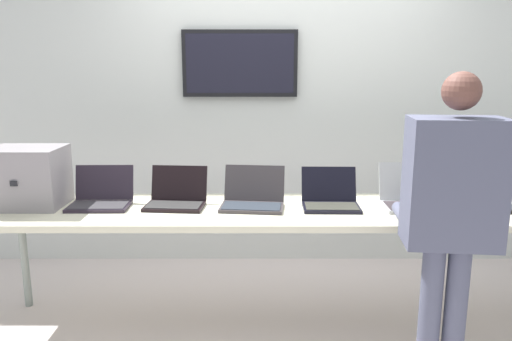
{
  "coord_description": "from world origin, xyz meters",
  "views": [
    {
      "loc": [
        -0.22,
        -2.91,
        1.64
      ],
      "look_at": [
        -0.23,
        0.03,
        1.01
      ],
      "focal_mm": 34.58,
      "sensor_mm": 36.0,
      "label": 1
    }
  ],
  "objects_px": {
    "laptop_station_1": "(178,197)",
    "coffee_mug": "(470,213)",
    "workbench": "(293,215)",
    "laptop_station_0": "(103,197)",
    "laptop_station_5": "(484,197)",
    "equipment_box": "(30,177)",
    "laptop_station_4": "(410,197)",
    "person": "(453,206)",
    "laptop_station_2": "(255,198)",
    "laptop_station_3": "(332,198)"
  },
  "relations": [
    {
      "from": "laptop_station_1",
      "to": "coffee_mug",
      "type": "relative_size",
      "value": 4.09
    },
    {
      "from": "workbench",
      "to": "laptop_station_0",
      "type": "distance_m",
      "value": 1.19
    },
    {
      "from": "laptop_station_5",
      "to": "equipment_box",
      "type": "bearing_deg",
      "value": 179.81
    },
    {
      "from": "workbench",
      "to": "coffee_mug",
      "type": "relative_size",
      "value": 41.16
    },
    {
      "from": "laptop_station_4",
      "to": "person",
      "type": "height_order",
      "value": "person"
    },
    {
      "from": "laptop_station_2",
      "to": "coffee_mug",
      "type": "relative_size",
      "value": 4.44
    },
    {
      "from": "laptop_station_5",
      "to": "coffee_mug",
      "type": "xyz_separation_m",
      "value": [
        -0.21,
        -0.29,
        -0.01
      ]
    },
    {
      "from": "laptop_station_0",
      "to": "laptop_station_5",
      "type": "bearing_deg",
      "value": -0.24
    },
    {
      "from": "laptop_station_1",
      "to": "coffee_mug",
      "type": "bearing_deg",
      "value": -10.34
    },
    {
      "from": "laptop_station_0",
      "to": "laptop_station_3",
      "type": "xyz_separation_m",
      "value": [
        1.42,
        -0.02,
        -0.0
      ]
    },
    {
      "from": "laptop_station_1",
      "to": "laptop_station_5",
      "type": "bearing_deg",
      "value": -0.42
    },
    {
      "from": "laptop_station_3",
      "to": "coffee_mug",
      "type": "height_order",
      "value": "laptop_station_3"
    },
    {
      "from": "laptop_station_0",
      "to": "laptop_station_4",
      "type": "distance_m",
      "value": 1.91
    },
    {
      "from": "workbench",
      "to": "laptop_station_4",
      "type": "height_order",
      "value": "laptop_station_4"
    },
    {
      "from": "laptop_station_3",
      "to": "coffee_mug",
      "type": "bearing_deg",
      "value": -21.36
    },
    {
      "from": "laptop_station_3",
      "to": "laptop_station_5",
      "type": "height_order",
      "value": "laptop_station_5"
    },
    {
      "from": "workbench",
      "to": "laptop_station_2",
      "type": "height_order",
      "value": "laptop_station_2"
    },
    {
      "from": "workbench",
      "to": "equipment_box",
      "type": "relative_size",
      "value": 8.68
    },
    {
      "from": "equipment_box",
      "to": "coffee_mug",
      "type": "relative_size",
      "value": 4.74
    },
    {
      "from": "laptop_station_2",
      "to": "coffee_mug",
      "type": "xyz_separation_m",
      "value": [
        1.21,
        -0.29,
        -0.01
      ]
    },
    {
      "from": "laptop_station_5",
      "to": "laptop_station_2",
      "type": "bearing_deg",
      "value": -179.83
    },
    {
      "from": "laptop_station_4",
      "to": "coffee_mug",
      "type": "bearing_deg",
      "value": -49.89
    },
    {
      "from": "laptop_station_0",
      "to": "laptop_station_1",
      "type": "xyz_separation_m",
      "value": [
        0.47,
        0.0,
        -0.0
      ]
    },
    {
      "from": "workbench",
      "to": "laptop_station_0",
      "type": "xyz_separation_m",
      "value": [
        -1.18,
        0.05,
        0.1
      ]
    },
    {
      "from": "person",
      "to": "coffee_mug",
      "type": "height_order",
      "value": "person"
    },
    {
      "from": "laptop_station_4",
      "to": "laptop_station_5",
      "type": "bearing_deg",
      "value": -0.34
    },
    {
      "from": "laptop_station_2",
      "to": "laptop_station_3",
      "type": "xyz_separation_m",
      "value": [
        0.48,
        -0.0,
        -0.0
      ]
    },
    {
      "from": "laptop_station_1",
      "to": "person",
      "type": "bearing_deg",
      "value": -25.26
    },
    {
      "from": "laptop_station_2",
      "to": "laptop_station_5",
      "type": "relative_size",
      "value": 1.11
    },
    {
      "from": "workbench",
      "to": "laptop_station_1",
      "type": "height_order",
      "value": "laptop_station_1"
    },
    {
      "from": "workbench",
      "to": "equipment_box",
      "type": "distance_m",
      "value": 1.65
    },
    {
      "from": "laptop_station_0",
      "to": "equipment_box",
      "type": "bearing_deg",
      "value": -179.97
    },
    {
      "from": "coffee_mug",
      "to": "laptop_station_0",
      "type": "bearing_deg",
      "value": 171.97
    },
    {
      "from": "laptop_station_4",
      "to": "person",
      "type": "xyz_separation_m",
      "value": [
        -0.0,
        -0.67,
        0.14
      ]
    },
    {
      "from": "laptop_station_1",
      "to": "person",
      "type": "relative_size",
      "value": 0.23
    },
    {
      "from": "workbench",
      "to": "laptop_station_0",
      "type": "relative_size",
      "value": 10.31
    },
    {
      "from": "equipment_box",
      "to": "laptop_station_5",
      "type": "height_order",
      "value": "equipment_box"
    },
    {
      "from": "coffee_mug",
      "to": "laptop_station_5",
      "type": "bearing_deg",
      "value": 54.67
    },
    {
      "from": "laptop_station_2",
      "to": "person",
      "type": "distance_m",
      "value": 1.18
    },
    {
      "from": "laptop_station_2",
      "to": "laptop_station_1",
      "type": "bearing_deg",
      "value": 177.84
    },
    {
      "from": "equipment_box",
      "to": "laptop_station_4",
      "type": "bearing_deg",
      "value": -0.16
    },
    {
      "from": "laptop_station_2",
      "to": "workbench",
      "type": "bearing_deg",
      "value": -9.71
    },
    {
      "from": "laptop_station_0",
      "to": "person",
      "type": "relative_size",
      "value": 0.23
    },
    {
      "from": "workbench",
      "to": "laptop_station_5",
      "type": "height_order",
      "value": "laptop_station_5"
    },
    {
      "from": "workbench",
      "to": "person",
      "type": "relative_size",
      "value": 2.36
    },
    {
      "from": "laptop_station_2",
      "to": "laptop_station_4",
      "type": "distance_m",
      "value": 0.96
    },
    {
      "from": "laptop_station_4",
      "to": "person",
      "type": "distance_m",
      "value": 0.68
    },
    {
      "from": "equipment_box",
      "to": "laptop_station_5",
      "type": "bearing_deg",
      "value": -0.19
    },
    {
      "from": "laptop_station_0",
      "to": "person",
      "type": "bearing_deg",
      "value": -19.49
    },
    {
      "from": "person",
      "to": "laptop_station_5",
      "type": "bearing_deg",
      "value": 55.37
    }
  ]
}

